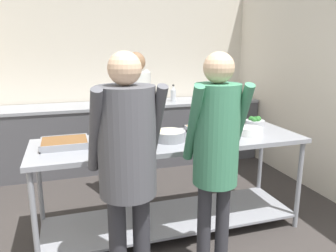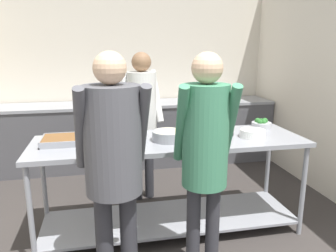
{
  "view_description": "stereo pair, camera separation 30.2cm",
  "coord_description": "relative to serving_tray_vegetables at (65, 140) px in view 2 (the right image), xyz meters",
  "views": [
    {
      "loc": [
        -0.79,
        -1.09,
        1.72
      ],
      "look_at": [
        0.1,
        1.72,
        1.0
      ],
      "focal_mm": 35.0,
      "sensor_mm": 36.0,
      "label": 1
    },
    {
      "loc": [
        -0.5,
        -1.17,
        1.72
      ],
      "look_at": [
        0.1,
        1.72,
        1.0
      ],
      "focal_mm": 35.0,
      "sensor_mm": 36.0,
      "label": 2
    }
  ],
  "objects": [
    {
      "name": "guest_serving_left",
      "position": [
        0.39,
        -0.8,
        0.12
      ],
      "size": [
        0.49,
        0.38,
        1.7
      ],
      "color": "#2D2D33",
      "rests_on": "ground_plane"
    },
    {
      "name": "water_bottle",
      "position": [
        1.57,
        1.79,
        0.11
      ],
      "size": [
        0.08,
        0.08,
        0.25
      ],
      "color": "silver",
      "rests_on": "back_counter"
    },
    {
      "name": "guest_serving_right",
      "position": [
        1.01,
        -0.81,
        0.13
      ],
      "size": [
        0.44,
        0.36,
        1.69
      ],
      "color": "#2D2D33",
      "rests_on": "ground_plane"
    },
    {
      "name": "plate_stack",
      "position": [
        1.69,
        -0.16,
        0.01
      ],
      "size": [
        0.24,
        0.24,
        0.07
      ],
      "color": "white",
      "rests_on": "serving_counter"
    },
    {
      "name": "cook_behind_counter",
      "position": [
        0.76,
        0.65,
        0.11
      ],
      "size": [
        0.46,
        0.39,
        1.67
      ],
      "color": "#2D2D33",
      "rests_on": "ground_plane"
    },
    {
      "name": "wall_rear",
      "position": [
        0.82,
        2.19,
        0.4
      ],
      "size": [
        4.21,
        0.06,
        2.65
      ],
      "color": "beige",
      "rests_on": "ground_plane"
    },
    {
      "name": "serving_tray_greens",
      "position": [
        0.44,
        -0.11,
        0.0
      ],
      "size": [
        0.42,
        0.32,
        0.05
      ],
      "color": "gray",
      "rests_on": "serving_counter"
    },
    {
      "name": "sauce_pan",
      "position": [
        0.9,
        -0.11,
        0.02
      ],
      "size": [
        0.43,
        0.29,
        0.09
      ],
      "color": "gray",
      "rests_on": "serving_counter"
    },
    {
      "name": "serving_tray_roast",
      "position": [
        1.34,
        0.06,
        -0.0
      ],
      "size": [
        0.39,
        0.29,
        0.05
      ],
      "color": "gray",
      "rests_on": "serving_counter"
    },
    {
      "name": "serving_counter",
      "position": [
        0.92,
        -0.08,
        -0.32
      ],
      "size": [
        2.45,
        0.75,
        0.9
      ],
      "color": "gray",
      "rests_on": "ground_plane"
    },
    {
      "name": "serving_tray_vegetables",
      "position": [
        0.0,
        0.0,
        0.0
      ],
      "size": [
        0.39,
        0.33,
        0.05
      ],
      "color": "gray",
      "rests_on": "serving_counter"
    },
    {
      "name": "back_counter",
      "position": [
        0.82,
        1.82,
        -0.46
      ],
      "size": [
        4.05,
        0.65,
        0.93
      ],
      "color": "#4C4C51",
      "rests_on": "ground_plane"
    },
    {
      "name": "broccoli_bowl",
      "position": [
        1.94,
        0.16,
        0.01
      ],
      "size": [
        0.2,
        0.2,
        0.1
      ],
      "color": "#B2B2B7",
      "rests_on": "serving_counter"
    }
  ]
}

